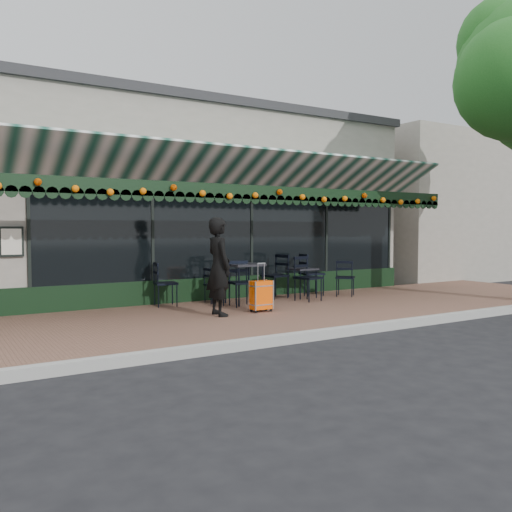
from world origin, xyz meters
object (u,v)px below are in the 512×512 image
cafe_table_b (244,268)px  cafe_table_a (302,271)px  chair_b_front (242,283)px  woman (219,267)px  chair_a_right (312,274)px  chair_a_left (275,276)px  chair_solo (166,284)px  chair_a_extra (345,278)px  chair_b_left (224,283)px  chair_a_front (308,278)px  chair_b_right (215,285)px  suitcase (261,296)px

cafe_table_b → cafe_table_a: bearing=6.3°
cafe_table_b → chair_b_front: bearing=-128.2°
woman → chair_a_right: bearing=-63.1°
chair_a_left → chair_solo: chair_a_left is taller
woman → chair_a_extra: woman is taller
chair_a_right → chair_b_left: size_ratio=1.11×
chair_b_left → cafe_table_b: bearing=50.1°
woman → cafe_table_b: (1.15, 1.06, -0.13)m
woman → chair_a_extra: size_ratio=2.09×
chair_a_front → cafe_table_b: bearing=155.5°
chair_b_front → chair_b_right: bearing=117.0°
cafe_table_a → chair_a_left: bearing=156.8°
chair_a_left → chair_b_front: (-1.28, -0.70, -0.03)m
chair_b_left → chair_solo: size_ratio=0.99×
chair_a_front → chair_b_left: size_ratio=1.10×
woman → chair_b_left: (0.76, 1.23, -0.44)m
chair_a_extra → chair_b_right: chair_a_extra is taller
suitcase → chair_b_right: 1.56m
suitcase → chair_a_right: chair_a_right is taller
cafe_table_b → chair_a_front: size_ratio=0.86×
chair_a_front → chair_b_front: 1.65m
chair_a_extra → cafe_table_b: bearing=45.0°
chair_a_left → chair_a_right: size_ratio=1.00×
cafe_table_b → chair_b_left: bearing=156.3°
chair_b_left → chair_solo: 1.20m
cafe_table_b → suitcase: bearing=-103.6°
suitcase → cafe_table_a: (1.93, 1.28, 0.30)m
chair_a_extra → chair_b_right: bearing=37.3°
chair_a_front → chair_solo: bearing=151.6°
cafe_table_a → chair_b_left: size_ratio=0.75×
woman → chair_a_extra: bearing=-73.8°
chair_b_right → chair_b_front: 0.76m
cafe_table_a → chair_a_left: (-0.59, 0.25, -0.10)m
woman → chair_b_left: 1.51m
chair_b_right → chair_b_front: chair_b_front is taller
chair_solo → suitcase: bearing=-133.7°
chair_a_front → chair_a_extra: size_ratio=1.16×
chair_a_left → chair_b_left: (-1.47, -0.26, -0.05)m
chair_a_extra → chair_a_left: bearing=28.5°
chair_a_extra → chair_b_right: 3.19m
suitcase → cafe_table_b: suitcase is taller
woman → cafe_table_a: woman is taller
cafe_table_a → chair_a_right: 0.53m
woman → cafe_table_b: 1.57m
woman → chair_a_front: woman is taller
woman → cafe_table_b: woman is taller
cafe_table_a → chair_b_front: (-1.87, -0.45, -0.14)m
chair_a_right → chair_b_front: 2.42m
woman → chair_a_front: (2.59, 0.74, -0.40)m
chair_a_left → chair_b_front: chair_a_left is taller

